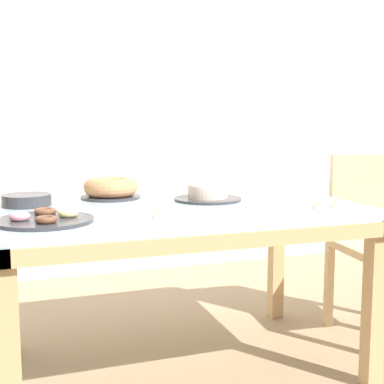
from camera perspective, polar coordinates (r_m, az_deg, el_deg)
ground_plane at (r=2.58m, az=-1.45°, el=-18.14°), size 12.00×12.00×0.00m
wall_back at (r=3.95m, az=-9.03°, el=10.14°), size 8.00×0.10×2.60m
dining_table at (r=2.36m, az=-1.51°, el=-3.45°), size 1.57×0.98×0.75m
chair at (r=2.98m, az=18.85°, el=-4.32°), size 0.45×0.45×0.94m
cake_chocolate_round at (r=2.46m, az=1.68°, el=-0.18°), size 0.31×0.31×0.08m
cake_golden_bundt at (r=2.55m, az=-8.67°, el=0.37°), size 0.28×0.28×0.10m
pastry_platter at (r=2.00m, az=-15.44°, el=-2.79°), size 0.35×0.35×0.04m
plate_stack at (r=2.41m, az=-17.22°, el=-0.82°), size 0.21×0.21×0.05m
tealight_left_edge at (r=2.34m, az=15.00°, el=-1.35°), size 0.04×0.04×0.04m
tealight_near_front at (r=2.75m, az=-2.03°, el=0.22°), size 0.04×0.04×0.04m
tealight_right_edge at (r=2.02m, az=-3.83°, el=-2.49°), size 0.04×0.04×0.04m
tealight_centre at (r=2.28m, az=13.14°, el=-1.52°), size 0.04×0.04×0.04m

